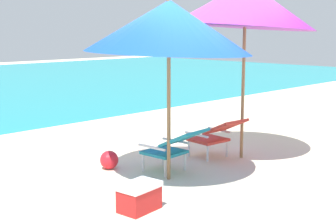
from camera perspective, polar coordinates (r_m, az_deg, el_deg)
name	(u,v)px	position (r m, az deg, el deg)	size (l,w,h in m)	color
ground_plane	(49,127)	(10.33, -14.04, -1.73)	(40.00, 40.00, 0.00)	beige
lounge_chair_left	(174,146)	(6.71, 0.67, -4.05)	(0.60, 0.91, 0.68)	teal
lounge_chair_right	(216,134)	(7.51, 5.79, -2.61)	(0.59, 0.91, 0.68)	red
beach_umbrella_left	(169,26)	(6.25, 0.09, 10.23)	(3.11, 3.11, 2.43)	olive
beach_umbrella_right	(245,5)	(7.47, 9.26, 12.60)	(3.06, 3.05, 2.80)	olive
beach_ball	(109,160)	(7.04, -7.07, -5.72)	(0.27, 0.27, 0.27)	red
cooler_box	(139,197)	(5.44, -3.47, -10.10)	(0.50, 0.37, 0.32)	red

